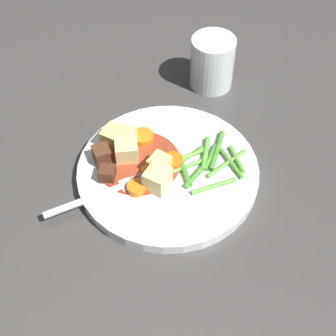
# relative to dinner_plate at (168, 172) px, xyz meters

# --- Properties ---
(ground_plane) EXTENTS (3.00, 3.00, 0.00)m
(ground_plane) POSITION_rel_dinner_plate_xyz_m (0.00, 0.00, -0.01)
(ground_plane) COLOR #423F3D
(dinner_plate) EXTENTS (0.27, 0.27, 0.02)m
(dinner_plate) POSITION_rel_dinner_plate_xyz_m (0.00, 0.00, 0.00)
(dinner_plate) COLOR white
(dinner_plate) RESTS_ON ground_plane
(stew_sauce) EXTENTS (0.13, 0.13, 0.00)m
(stew_sauce) POSITION_rel_dinner_plate_xyz_m (0.05, 0.00, 0.01)
(stew_sauce) COLOR #93381E
(stew_sauce) RESTS_ON dinner_plate
(carrot_slice_0) EXTENTS (0.03, 0.03, 0.01)m
(carrot_slice_0) POSITION_rel_dinner_plate_xyz_m (0.03, 0.05, 0.01)
(carrot_slice_0) COLOR orange
(carrot_slice_0) RESTS_ON dinner_plate
(carrot_slice_1) EXTENTS (0.04, 0.04, 0.01)m
(carrot_slice_1) POSITION_rel_dinner_plate_xyz_m (0.05, -0.05, 0.01)
(carrot_slice_1) COLOR orange
(carrot_slice_1) RESTS_ON dinner_plate
(carrot_slice_2) EXTENTS (0.03, 0.03, 0.01)m
(carrot_slice_2) POSITION_rel_dinner_plate_xyz_m (0.02, 0.02, 0.01)
(carrot_slice_2) COLOR orange
(carrot_slice_2) RESTS_ON dinner_plate
(carrot_slice_3) EXTENTS (0.04, 0.04, 0.01)m
(carrot_slice_3) POSITION_rel_dinner_plate_xyz_m (-0.01, -0.01, 0.02)
(carrot_slice_3) COLOR orange
(carrot_slice_3) RESTS_ON dinner_plate
(potato_chunk_0) EXTENTS (0.04, 0.04, 0.03)m
(potato_chunk_0) POSITION_rel_dinner_plate_xyz_m (0.01, 0.04, 0.03)
(potato_chunk_0) COLOR #EAD68C
(potato_chunk_0) RESTS_ON dinner_plate
(potato_chunk_1) EXTENTS (0.04, 0.04, 0.03)m
(potato_chunk_1) POSITION_rel_dinner_plate_xyz_m (0.01, 0.01, 0.02)
(potato_chunk_1) COLOR #E5CC7A
(potato_chunk_1) RESTS_ON dinner_plate
(potato_chunk_2) EXTENTS (0.04, 0.04, 0.03)m
(potato_chunk_2) POSITION_rel_dinner_plate_xyz_m (0.07, -0.01, 0.02)
(potato_chunk_2) COLOR #EAD68C
(potato_chunk_2) RESTS_ON dinner_plate
(potato_chunk_3) EXTENTS (0.04, 0.04, 0.03)m
(potato_chunk_3) POSITION_rel_dinner_plate_xyz_m (0.09, -0.03, 0.02)
(potato_chunk_3) COLOR #E5CC7A
(potato_chunk_3) RESTS_ON dinner_plate
(potato_chunk_4) EXTENTS (0.03, 0.03, 0.03)m
(potato_chunk_4) POSITION_rel_dinner_plate_xyz_m (0.07, -0.04, 0.02)
(potato_chunk_4) COLOR #EAD68C
(potato_chunk_4) RESTS_ON dinner_plate
(meat_chunk_0) EXTENTS (0.04, 0.04, 0.03)m
(meat_chunk_0) POSITION_rel_dinner_plate_xyz_m (0.10, 0.01, 0.02)
(meat_chunk_0) COLOR #56331E
(meat_chunk_0) RESTS_ON dinner_plate
(meat_chunk_1) EXTENTS (0.03, 0.02, 0.02)m
(meat_chunk_1) POSITION_rel_dinner_plate_xyz_m (0.08, 0.04, 0.02)
(meat_chunk_1) COLOR #4C2B19
(meat_chunk_1) RESTS_ON dinner_plate
(green_bean_0) EXTENTS (0.01, 0.06, 0.01)m
(green_bean_0) POSITION_rel_dinner_plate_xyz_m (-0.05, -0.04, 0.01)
(green_bean_0) COLOR #66AD42
(green_bean_0) RESTS_ON dinner_plate
(green_bean_1) EXTENTS (0.01, 0.08, 0.01)m
(green_bean_1) POSITION_rel_dinner_plate_xyz_m (-0.06, -0.05, 0.01)
(green_bean_1) COLOR #4C8E33
(green_bean_1) RESTS_ON dinner_plate
(green_bean_2) EXTENTS (0.05, 0.07, 0.01)m
(green_bean_2) POSITION_rel_dinner_plate_xyz_m (-0.08, -0.03, 0.01)
(green_bean_2) COLOR #66AD42
(green_bean_2) RESTS_ON dinner_plate
(green_bean_3) EXTENTS (0.03, 0.07, 0.01)m
(green_bean_3) POSITION_rel_dinner_plate_xyz_m (-0.05, 0.00, 0.01)
(green_bean_3) COLOR #4C8E33
(green_bean_3) RESTS_ON dinner_plate
(green_bean_4) EXTENTS (0.04, 0.06, 0.01)m
(green_bean_4) POSITION_rel_dinner_plate_xyz_m (-0.02, -0.00, 0.01)
(green_bean_4) COLOR #4C8E33
(green_bean_4) RESTS_ON dinner_plate
(green_bean_5) EXTENTS (0.05, 0.07, 0.01)m
(green_bean_5) POSITION_rel_dinner_plate_xyz_m (-0.02, -0.02, 0.01)
(green_bean_5) COLOR #4C8E33
(green_bean_5) RESTS_ON dinner_plate
(green_bean_6) EXTENTS (0.03, 0.05, 0.01)m
(green_bean_6) POSITION_rel_dinner_plate_xyz_m (-0.10, -0.04, 0.01)
(green_bean_6) COLOR #66AD42
(green_bean_6) RESTS_ON dinner_plate
(green_bean_7) EXTENTS (0.06, 0.05, 0.01)m
(green_bean_7) POSITION_rel_dinner_plate_xyz_m (-0.02, -0.03, 0.01)
(green_bean_7) COLOR #66AD42
(green_bean_7) RESTS_ON dinner_plate
(green_bean_8) EXTENTS (0.05, 0.05, 0.01)m
(green_bean_8) POSITION_rel_dinner_plate_xyz_m (-0.09, -0.03, 0.01)
(green_bean_8) COLOR #599E38
(green_bean_8) RESTS_ON dinner_plate
(green_bean_9) EXTENTS (0.01, 0.05, 0.01)m
(green_bean_9) POSITION_rel_dinner_plate_xyz_m (-0.06, -0.03, 0.01)
(green_bean_9) COLOR #4C8E33
(green_bean_9) RESTS_ON dinner_plate
(green_bean_10) EXTENTS (0.06, 0.05, 0.01)m
(green_bean_10) POSITION_rel_dinner_plate_xyz_m (-0.04, -0.02, 0.01)
(green_bean_10) COLOR #66AD42
(green_bean_10) RESTS_ON dinner_plate
(green_bean_11) EXTENTS (0.06, 0.05, 0.01)m
(green_bean_11) POSITION_rel_dinner_plate_xyz_m (-0.07, 0.02, 0.01)
(green_bean_11) COLOR #66AD42
(green_bean_11) RESTS_ON dinner_plate
(fork) EXTENTS (0.14, 0.12, 0.00)m
(fork) POSITION_rel_dinner_plate_xyz_m (0.07, 0.07, 0.01)
(fork) COLOR silver
(fork) RESTS_ON dinner_plate
(water_glass) EXTENTS (0.08, 0.08, 0.09)m
(water_glass) POSITION_rel_dinner_plate_xyz_m (-0.02, -0.23, 0.04)
(water_glass) COLOR silver
(water_glass) RESTS_ON ground_plane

